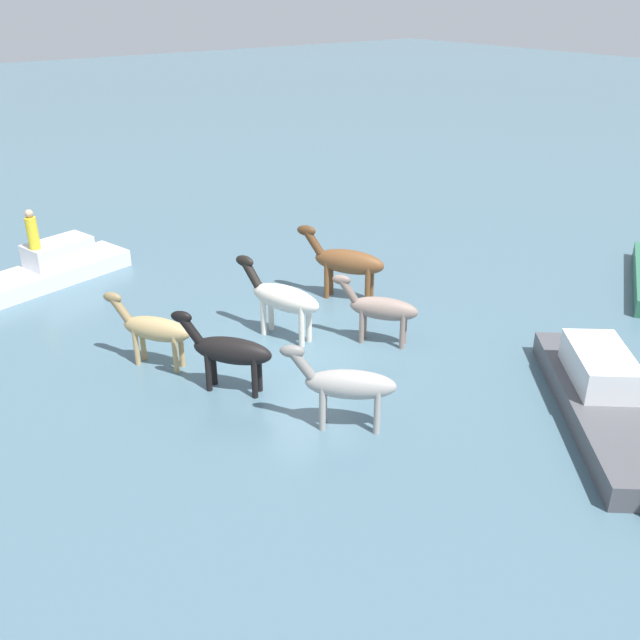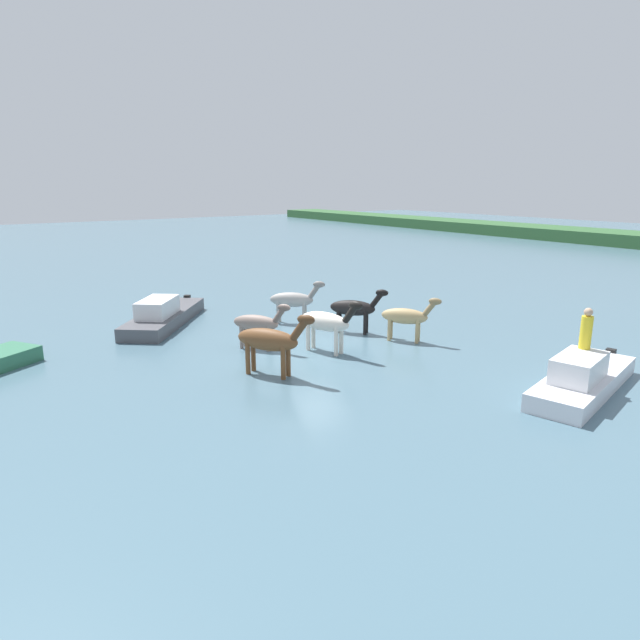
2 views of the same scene
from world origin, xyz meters
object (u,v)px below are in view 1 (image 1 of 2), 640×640
object	(u,v)px
horse_mid_herd	(154,329)
horse_dark_mare	(381,309)
horse_dun_straggler	(346,262)
boat_skiff_near	(46,273)
boat_motor_center	(604,402)
horse_gray_outer	(282,298)
horse_lead	(346,384)
person_helmsman_aft	(32,231)
horse_chestnut_trailing	(229,351)

from	to	relation	value
horse_mid_herd	horse_dark_mare	bearing A→B (deg)	-148.70
horse_mid_herd	horse_dun_straggler	bearing A→B (deg)	-120.51
boat_skiff_near	boat_motor_center	bearing A→B (deg)	-77.43
horse_mid_herd	boat_skiff_near	bearing A→B (deg)	-29.53
horse_gray_outer	horse_mid_herd	distance (m)	3.30
horse_gray_outer	horse_dun_straggler	distance (m)	2.97
horse_gray_outer	horse_dark_mare	distance (m)	2.48
horse_dark_mare	horse_mid_herd	xyz separation A→B (m)	(2.33, 5.02, 0.01)
horse_dun_straggler	boat_skiff_near	world-z (taller)	horse_dun_straggler
horse_dark_mare	horse_lead	xyz separation A→B (m)	(-2.42, 3.04, 0.06)
horse_dark_mare	person_helmsman_aft	world-z (taller)	person_helmsman_aft
horse_dun_straggler	horse_chestnut_trailing	size ratio (longest dim) A/B	1.19
horse_mid_herd	person_helmsman_aft	xyz separation A→B (m)	(6.49, 0.71, 0.80)
horse_lead	boat_skiff_near	world-z (taller)	horse_lead
horse_gray_outer	horse_dun_straggler	world-z (taller)	horse_dun_straggler
horse_lead	boat_skiff_near	xyz separation A→B (m)	(11.43, 2.48, -0.69)
boat_motor_center	person_helmsman_aft	world-z (taller)	person_helmsman_aft
boat_motor_center	person_helmsman_aft	distance (m)	16.00
horse_dun_straggler	horse_chestnut_trailing	world-z (taller)	horse_dun_straggler
horse_lead	person_helmsman_aft	world-z (taller)	person_helmsman_aft
horse_mid_herd	boat_motor_center	xyz separation A→B (m)	(-7.68, -6.59, -0.63)
horse_gray_outer	boat_skiff_near	distance (m)	8.22
horse_lead	horse_mid_herd	distance (m)	5.14
horse_dark_mare	boat_skiff_near	world-z (taller)	horse_dark_mare
horse_lead	horse_mid_herd	size ratio (longest dim) A/B	0.96
horse_dark_mare	boat_skiff_near	distance (m)	10.58
horse_gray_outer	person_helmsman_aft	xyz separation A→B (m)	(7.09, 3.96, 0.66)
horse_dark_mare	person_helmsman_aft	bearing A→B (deg)	-2.73
horse_gray_outer	horse_chestnut_trailing	world-z (taller)	horse_gray_outer
horse_gray_outer	horse_dun_straggler	size ratio (longest dim) A/B	1.02
horse_dun_straggler	person_helmsman_aft	size ratio (longest dim) A/B	2.07
horse_lead	horse_gray_outer	bearing A→B (deg)	-63.50
horse_chestnut_trailing	horse_mid_herd	world-z (taller)	horse_chestnut_trailing
boat_motor_center	horse_dark_mare	bearing A→B (deg)	56.22
horse_dark_mare	horse_gray_outer	bearing A→B (deg)	9.88
horse_dark_mare	horse_mid_herd	size ratio (longest dim) A/B	0.97
horse_mid_herd	boat_motor_center	world-z (taller)	horse_mid_herd
horse_dark_mare	horse_lead	distance (m)	3.88
horse_mid_herd	horse_chestnut_trailing	bearing A→B (deg)	168.08
horse_chestnut_trailing	person_helmsman_aft	distance (m)	8.73
horse_lead	boat_skiff_near	bearing A→B (deg)	-34.27
horse_lead	boat_skiff_near	distance (m)	11.71
horse_lead	horse_mid_herd	xyz separation A→B (m)	(4.75, 1.98, -0.05)
boat_skiff_near	horse_lead	bearing A→B (deg)	-91.46
horse_dun_straggler	horse_lead	xyz separation A→B (m)	(-5.09, 4.09, -0.12)
horse_gray_outer	boat_skiff_near	size ratio (longest dim) A/B	0.45
horse_lead	horse_dark_mare	bearing A→B (deg)	-98.05
horse_dun_straggler	horse_mid_herd	world-z (taller)	horse_dun_straggler
horse_mid_herd	horse_lead	bearing A→B (deg)	168.84
horse_dark_mare	person_helmsman_aft	distance (m)	10.55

